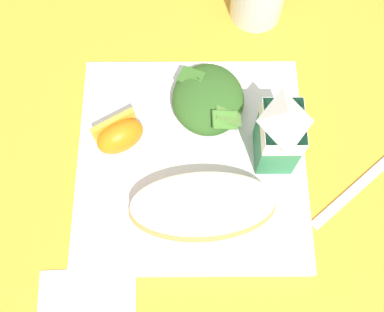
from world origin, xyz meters
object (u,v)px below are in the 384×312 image
Objects in this scene: white_plate at (192,161)px; orange_wedge_front at (120,135)px; green_salad_pile at (209,99)px; milk_carton at (281,133)px; metal_fork at (377,171)px; cheesy_pizza_bread at (203,206)px.

orange_wedge_front is (-0.02, -0.09, 0.03)m from white_plate.
green_salad_pile is 0.12m from orange_wedge_front.
milk_carton is 0.15m from metal_fork.
green_salad_pile reaches higher than metal_fork.
green_salad_pile reaches higher than cheesy_pizza_bread.
metal_fork is (0.02, 0.13, -0.07)m from milk_carton.
milk_carton is 0.70× the size of metal_fork.
green_salad_pile reaches higher than white_plate.
green_salad_pile is 0.11m from milk_carton.
green_salad_pile is (-0.07, 0.02, 0.03)m from white_plate.
cheesy_pizza_bread is at bearing -49.80° from milk_carton.
milk_carton is (-0.01, 0.10, 0.07)m from white_plate.
white_plate is at bearing -85.43° from milk_carton.
orange_wedge_front reaches higher than cheesy_pizza_bread.
orange_wedge_front is at bearing -94.75° from milk_carton.
milk_carton is at bearing 85.25° from orange_wedge_front.
milk_carton reaches higher than metal_fork.
orange_wedge_front is at bearing -131.82° from cheesy_pizza_bread.
green_salad_pile is at bearing 176.47° from cheesy_pizza_bread.
white_plate reaches higher than metal_fork.
green_salad_pile is 0.64× the size of metal_fork.
cheesy_pizza_bread is at bearing -3.53° from green_salad_pile.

